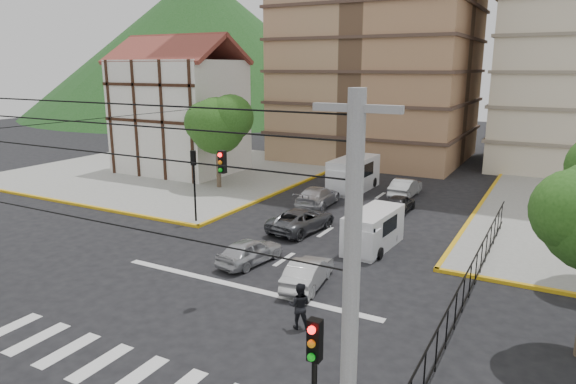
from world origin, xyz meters
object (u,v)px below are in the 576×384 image
Objects in this scene: traffic_light_se at (314,383)px; traffic_light_nw at (194,174)px; van_right_lane at (372,231)px; van_left_lane at (352,175)px; pedestrian_crosswalk at (299,306)px; car_silver_front_left at (250,251)px; car_white_front_right at (308,273)px.

traffic_light_se is 22.06m from traffic_light_nw.
van_right_lane is 13.16m from van_left_lane.
van_left_lane is 3.24× the size of pedestrian_crosswalk.
pedestrian_crosswalk is at bearing -83.10° from van_right_lane.
traffic_light_nw is 14.66m from pedestrian_crosswalk.
pedestrian_crosswalk reaches higher than car_silver_front_left.
car_white_front_right is (-0.88, -5.82, -0.37)m from van_right_lane.
pedestrian_crosswalk is at bearing -36.41° from traffic_light_nw.
van_left_lane is 22.07m from pedestrian_crosswalk.
van_left_lane reaches higher than car_white_front_right.
van_right_lane reaches higher than car_white_front_right.
traffic_light_se is at bearing 137.19° from car_silver_front_left.
van_right_lane reaches higher than pedestrian_crosswalk.
van_right_lane is 9.34m from pedestrian_crosswalk.
van_left_lane is (-5.79, 11.82, 0.25)m from van_right_lane.
traffic_light_se is 30.01m from van_left_lane.
traffic_light_nw reaches higher than car_white_front_right.
traffic_light_se is 1.15× the size of car_white_front_right.
traffic_light_nw is 13.76m from van_left_lane.
car_silver_front_left is 2.13× the size of pedestrian_crosswalk.
car_white_front_right is at bearing 173.39° from car_silver_front_left.
traffic_light_se reaches higher than van_right_lane.
traffic_light_nw is at bearing -22.47° from car_silver_front_left.
traffic_light_se is 0.77× the size of van_left_lane.
car_white_front_right is at bearing -26.41° from traffic_light_nw.
pedestrian_crosswalk is (1.40, -3.50, 0.26)m from car_white_front_right.
car_white_front_right is at bearing -94.87° from van_right_lane.
traffic_light_se is 0.94× the size of van_right_lane.
van_right_lane is 0.81× the size of van_left_lane.
traffic_light_se is at bearing -71.01° from van_right_lane.
traffic_light_se is at bearing -45.00° from traffic_light_nw.
car_white_front_right is (10.26, -5.10, -2.48)m from traffic_light_nw.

